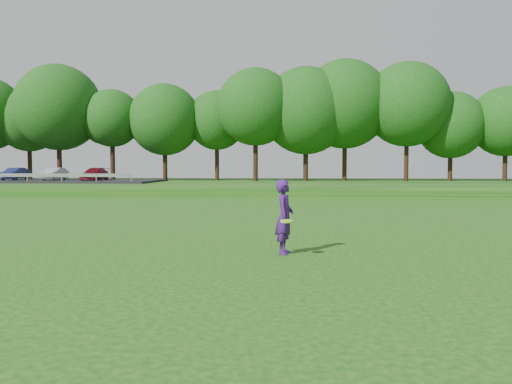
{
  "coord_description": "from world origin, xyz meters",
  "views": [
    {
      "loc": [
        1.11,
        -13.6,
        2.15
      ],
      "look_at": [
        -0.12,
        2.5,
        1.3
      ],
      "focal_mm": 35.0,
      "sensor_mm": 36.0,
      "label": 1
    }
  ],
  "objects": [
    {
      "name": "walking_path",
      "position": [
        0.0,
        20.0,
        0.02
      ],
      "size": [
        130.0,
        1.6,
        0.04
      ],
      "primitive_type": "cube",
      "color": "gray",
      "rests_on": "ground"
    },
    {
      "name": "treeline",
      "position": [
        0.0,
        38.0,
        8.1
      ],
      "size": [
        104.0,
        7.0,
        15.0
      ],
      "primitive_type": null,
      "color": "#0F4412",
      "rests_on": "berm"
    },
    {
      "name": "woman",
      "position": [
        0.88,
        -1.5,
        0.91
      ],
      "size": [
        0.52,
        1.05,
        1.81
      ],
      "color": "#3E1768",
      "rests_on": "ground"
    },
    {
      "name": "ground",
      "position": [
        0.0,
        0.0,
        0.0
      ],
      "size": [
        140.0,
        140.0,
        0.0
      ],
      "primitive_type": "plane",
      "color": "#0F470D",
      "rests_on": "ground"
    },
    {
      "name": "berm",
      "position": [
        0.0,
        34.0,
        0.3
      ],
      "size": [
        130.0,
        30.0,
        0.6
      ],
      "primitive_type": "cube",
      "color": "#0F470D",
      "rests_on": "ground"
    },
    {
      "name": "parking_lot",
      "position": [
        -23.79,
        32.78,
        0.98
      ],
      "size": [
        24.0,
        9.0,
        1.38
      ],
      "color": "black",
      "rests_on": "berm"
    }
  ]
}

